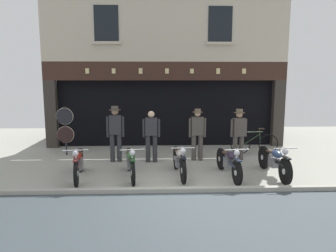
{
  "coord_description": "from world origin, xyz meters",
  "views": [
    {
      "loc": [
        -0.39,
        -6.99,
        2.65
      ],
      "look_at": [
        -0.02,
        2.83,
        1.17
      ],
      "focal_mm": 33.35,
      "sensor_mm": 36.0,
      "label": 1
    }
  ],
  "objects_px": {
    "salesman_right": "(197,132)",
    "motorcycle_center_left": "(131,162)",
    "leaning_bicycle": "(255,143)",
    "motorcycle_center": "(179,160)",
    "motorcycle_center_right": "(229,162)",
    "advert_board_near": "(198,101)",
    "shopkeeper_center": "(151,134)",
    "assistant_far_right": "(239,132)",
    "tyre_sign_pole": "(65,126)",
    "motorcycle_right": "(274,161)",
    "salesman_left": "(115,131)",
    "motorcycle_left": "(78,163)"
  },
  "relations": [
    {
      "from": "salesman_left",
      "to": "advert_board_near",
      "type": "relative_size",
      "value": 1.66
    },
    {
      "from": "salesman_right",
      "to": "tyre_sign_pole",
      "type": "distance_m",
      "value": 4.58
    },
    {
      "from": "motorcycle_left",
      "to": "motorcycle_center_right",
      "type": "relative_size",
      "value": 0.99
    },
    {
      "from": "salesman_right",
      "to": "motorcycle_center_left",
      "type": "bearing_deg",
      "value": 43.27
    },
    {
      "from": "motorcycle_center_left",
      "to": "salesman_left",
      "type": "relative_size",
      "value": 1.11
    },
    {
      "from": "assistant_far_right",
      "to": "salesman_left",
      "type": "bearing_deg",
      "value": -8.09
    },
    {
      "from": "salesman_right",
      "to": "tyre_sign_pole",
      "type": "height_order",
      "value": "tyre_sign_pole"
    },
    {
      "from": "motorcycle_left",
      "to": "shopkeeper_center",
      "type": "bearing_deg",
      "value": -148.4
    },
    {
      "from": "shopkeeper_center",
      "to": "assistant_far_right",
      "type": "relative_size",
      "value": 0.98
    },
    {
      "from": "shopkeeper_center",
      "to": "leaning_bicycle",
      "type": "xyz_separation_m",
      "value": [
        3.68,
        1.02,
        -0.54
      ]
    },
    {
      "from": "tyre_sign_pole",
      "to": "salesman_left",
      "type": "bearing_deg",
      "value": -26.92
    },
    {
      "from": "motorcycle_center",
      "to": "salesman_left",
      "type": "height_order",
      "value": "salesman_left"
    },
    {
      "from": "leaning_bicycle",
      "to": "motorcycle_center",
      "type": "bearing_deg",
      "value": 129.09
    },
    {
      "from": "salesman_left",
      "to": "shopkeeper_center",
      "type": "relative_size",
      "value": 1.09
    },
    {
      "from": "motorcycle_center",
      "to": "tyre_sign_pole",
      "type": "relative_size",
      "value": 1.16
    },
    {
      "from": "motorcycle_left",
      "to": "tyre_sign_pole",
      "type": "relative_size",
      "value": 1.18
    },
    {
      "from": "motorcycle_center_right",
      "to": "salesman_left",
      "type": "height_order",
      "value": "salesman_left"
    },
    {
      "from": "motorcycle_right",
      "to": "tyre_sign_pole",
      "type": "relative_size",
      "value": 1.24
    },
    {
      "from": "shopkeeper_center",
      "to": "advert_board_near",
      "type": "relative_size",
      "value": 1.53
    },
    {
      "from": "salesman_left",
      "to": "shopkeeper_center",
      "type": "height_order",
      "value": "salesman_left"
    },
    {
      "from": "motorcycle_left",
      "to": "motorcycle_center_left",
      "type": "bearing_deg",
      "value": 173.78
    },
    {
      "from": "assistant_far_right",
      "to": "shopkeeper_center",
      "type": "bearing_deg",
      "value": -5.95
    },
    {
      "from": "motorcycle_center_left",
      "to": "tyre_sign_pole",
      "type": "bearing_deg",
      "value": -55.8
    },
    {
      "from": "motorcycle_center_right",
      "to": "advert_board_near",
      "type": "bearing_deg",
      "value": -91.41
    },
    {
      "from": "motorcycle_center_right",
      "to": "motorcycle_right",
      "type": "bearing_deg",
      "value": 176.34
    },
    {
      "from": "salesman_right",
      "to": "leaning_bicycle",
      "type": "distance_m",
      "value": 2.4
    },
    {
      "from": "motorcycle_left",
      "to": "motorcycle_center_left",
      "type": "distance_m",
      "value": 1.39
    },
    {
      "from": "leaning_bicycle",
      "to": "motorcycle_right",
      "type": "bearing_deg",
      "value": 171.82
    },
    {
      "from": "motorcycle_left",
      "to": "salesman_left",
      "type": "height_order",
      "value": "salesman_left"
    },
    {
      "from": "motorcycle_center_left",
      "to": "motorcycle_right",
      "type": "bearing_deg",
      "value": 170.26
    },
    {
      "from": "salesman_right",
      "to": "motorcycle_center",
      "type": "bearing_deg",
      "value": 69.59
    },
    {
      "from": "motorcycle_center_left",
      "to": "salesman_right",
      "type": "relative_size",
      "value": 1.17
    },
    {
      "from": "motorcycle_center",
      "to": "advert_board_near",
      "type": "bearing_deg",
      "value": -108.98
    },
    {
      "from": "shopkeeper_center",
      "to": "motorcycle_right",
      "type": "bearing_deg",
      "value": 154.22
    },
    {
      "from": "assistant_far_right",
      "to": "tyre_sign_pole",
      "type": "xyz_separation_m",
      "value": [
        -5.85,
        0.88,
        0.09
      ]
    },
    {
      "from": "shopkeeper_center",
      "to": "salesman_right",
      "type": "distance_m",
      "value": 1.51
    },
    {
      "from": "shopkeeper_center",
      "to": "salesman_right",
      "type": "relative_size",
      "value": 0.97
    },
    {
      "from": "motorcycle_center",
      "to": "motorcycle_center_right",
      "type": "distance_m",
      "value": 1.34
    },
    {
      "from": "shopkeeper_center",
      "to": "motorcycle_left",
      "type": "bearing_deg",
      "value": 39.68
    },
    {
      "from": "assistant_far_right",
      "to": "motorcycle_center_left",
      "type": "bearing_deg",
      "value": 17.94
    },
    {
      "from": "shopkeeper_center",
      "to": "leaning_bicycle",
      "type": "bearing_deg",
      "value": -165.02
    },
    {
      "from": "motorcycle_center_left",
      "to": "salesman_left",
      "type": "height_order",
      "value": "salesman_left"
    },
    {
      "from": "motorcycle_center_left",
      "to": "assistant_far_right",
      "type": "relative_size",
      "value": 1.18
    },
    {
      "from": "motorcycle_right",
      "to": "leaning_bicycle",
      "type": "bearing_deg",
      "value": -98.88
    },
    {
      "from": "motorcycle_right",
      "to": "shopkeeper_center",
      "type": "bearing_deg",
      "value": -27.76
    },
    {
      "from": "motorcycle_left",
      "to": "motorcycle_center",
      "type": "distance_m",
      "value": 2.72
    },
    {
      "from": "motorcycle_center_left",
      "to": "assistant_far_right",
      "type": "height_order",
      "value": "assistant_far_right"
    },
    {
      "from": "motorcycle_center",
      "to": "motorcycle_right",
      "type": "relative_size",
      "value": 0.94
    },
    {
      "from": "salesman_left",
      "to": "tyre_sign_pole",
      "type": "relative_size",
      "value": 1.05
    },
    {
      "from": "shopkeeper_center",
      "to": "tyre_sign_pole",
      "type": "bearing_deg",
      "value": -19.43
    }
  ]
}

